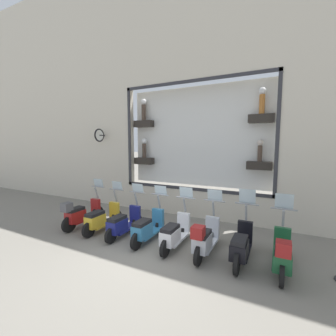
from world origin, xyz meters
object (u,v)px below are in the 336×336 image
scooter_red_7 (81,214)px  scooter_teal_4 (147,228)px  scooter_green_0 (282,254)px  scooter_black_1 (241,245)px  scooter_silver_2 (205,238)px  scooter_navy_5 (123,223)px  scooter_yellow_6 (101,219)px  scooter_white_3 (175,233)px

scooter_red_7 → scooter_teal_4: bearing=-88.8°
scooter_green_0 → scooter_black_1: bearing=85.4°
scooter_black_1 → scooter_green_0: bearing=-94.6°
scooter_black_1 → scooter_silver_2: bearing=94.4°
scooter_teal_4 → scooter_navy_5: 0.88m
scooter_yellow_6 → scooter_red_7: 0.88m
scooter_teal_4 → scooter_silver_2: bearing=-92.0°
scooter_teal_4 → scooter_red_7: size_ratio=0.99×
scooter_black_1 → scooter_yellow_6: (-0.01, 4.38, -0.01)m
scooter_white_3 → scooter_red_7: size_ratio=0.99×
scooter_teal_4 → scooter_yellow_6: scooter_yellow_6 is taller
scooter_yellow_6 → scooter_red_7: bearing=93.6°
scooter_teal_4 → scooter_navy_5: (-0.00, 0.88, -0.01)m
scooter_black_1 → scooter_navy_5: bearing=90.1°
scooter_red_7 → scooter_yellow_6: bearing=-86.4°
scooter_white_3 → scooter_yellow_6: 2.63m
scooter_silver_2 → scooter_yellow_6: (0.06, 3.51, -0.04)m
scooter_white_3 → scooter_teal_4: (0.00, 0.88, 0.00)m
scooter_green_0 → scooter_yellow_6: 5.26m
scooter_silver_2 → scooter_navy_5: (0.06, 2.63, -0.05)m
scooter_green_0 → scooter_white_3: 2.63m
scooter_teal_4 → scooter_white_3: bearing=-90.0°
scooter_teal_4 → scooter_navy_5: bearing=90.1°
scooter_black_1 → scooter_teal_4: bearing=90.1°
scooter_teal_4 → scooter_black_1: bearing=-89.9°
scooter_black_1 → scooter_red_7: size_ratio=1.00×
scooter_white_3 → scooter_navy_5: scooter_white_3 is taller
scooter_navy_5 → scooter_black_1: bearing=-89.9°
scooter_yellow_6 → scooter_red_7: (-0.05, 0.88, 0.06)m
scooter_silver_2 → scooter_red_7: bearing=89.9°
scooter_green_0 → scooter_white_3: size_ratio=1.00×
scooter_red_7 → scooter_black_1: bearing=-89.3°
scooter_black_1 → scooter_white_3: size_ratio=1.01×
scooter_red_7 → scooter_green_0: bearing=-90.1°
scooter_green_0 → scooter_black_1: size_ratio=0.99×
scooter_silver_2 → scooter_white_3: size_ratio=1.00×
scooter_navy_5 → scooter_red_7: size_ratio=0.99×
scooter_black_1 → scooter_teal_4: scooter_black_1 is taller
scooter_white_3 → scooter_yellow_6: size_ratio=1.00×
scooter_green_0 → scooter_navy_5: (0.06, 4.38, -0.05)m
scooter_black_1 → scooter_white_3: bearing=90.2°
scooter_yellow_6 → scooter_silver_2: bearing=-91.0°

